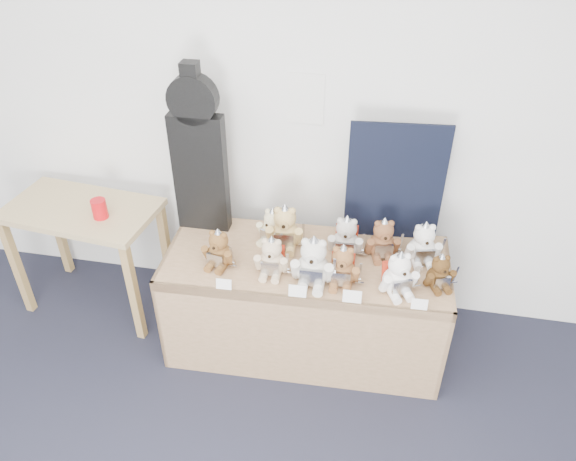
% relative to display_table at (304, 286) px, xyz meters
% --- Properties ---
extents(room_shell, '(6.00, 6.00, 6.00)m').
position_rel_display_table_xyz_m(room_shell, '(-0.10, 0.56, 0.90)').
color(room_shell, white).
rests_on(room_shell, floor).
extents(display_table, '(1.65, 0.74, 0.68)m').
position_rel_display_table_xyz_m(display_table, '(0.00, 0.00, 0.00)').
color(display_table, olive).
rests_on(display_table, floor).
extents(side_table, '(0.98, 0.61, 0.77)m').
position_rel_display_table_xyz_m(side_table, '(-1.44, 0.18, 0.12)').
color(side_table, '#A48858').
rests_on(side_table, floor).
extents(guitar_case, '(0.31, 0.09, 1.03)m').
position_rel_display_table_xyz_m(guitar_case, '(-0.67, 0.28, 0.65)').
color(guitar_case, black).
rests_on(guitar_case, display_table).
extents(navy_board, '(0.55, 0.07, 0.73)m').
position_rel_display_table_xyz_m(navy_board, '(0.45, 0.38, 0.51)').
color(navy_board, black).
rests_on(navy_board, display_table).
extents(red_cup, '(0.09, 0.09, 0.12)m').
position_rel_display_table_xyz_m(red_cup, '(-1.26, 0.11, 0.30)').
color(red_cup, red).
rests_on(red_cup, side_table).
extents(teddy_front_far_left, '(0.21, 0.18, 0.25)m').
position_rel_display_table_xyz_m(teddy_front_far_left, '(-0.47, -0.08, 0.25)').
color(teddy_front_far_left, brown).
rests_on(teddy_front_far_left, display_table).
extents(teddy_front_left, '(0.21, 0.17, 0.26)m').
position_rel_display_table_xyz_m(teddy_front_left, '(-0.17, -0.09, 0.25)').
color(teddy_front_left, '#D0B492').
rests_on(teddy_front_left, display_table).
extents(teddy_front_centre, '(0.26, 0.21, 0.32)m').
position_rel_display_table_xyz_m(teddy_front_centre, '(0.06, -0.13, 0.28)').
color(teddy_front_centre, silver).
rests_on(teddy_front_centre, display_table).
extents(teddy_front_right, '(0.22, 0.18, 0.27)m').
position_rel_display_table_xyz_m(teddy_front_right, '(0.22, -0.10, 0.25)').
color(teddy_front_right, brown).
rests_on(teddy_front_right, display_table).
extents(teddy_front_far_right, '(0.23, 0.22, 0.28)m').
position_rel_display_table_xyz_m(teddy_front_far_right, '(0.51, -0.11, 0.26)').
color(teddy_front_far_right, white).
rests_on(teddy_front_far_right, display_table).
extents(teddy_front_end, '(0.19, 0.18, 0.23)m').
position_rel_display_table_xyz_m(teddy_front_end, '(0.73, -0.03, 0.24)').
color(teddy_front_end, '#4E341A').
rests_on(teddy_front_end, display_table).
extents(teddy_back_left, '(0.20, 0.20, 0.25)m').
position_rel_display_table_xyz_m(teddy_back_left, '(-0.23, 0.19, 0.25)').
color(teddy_back_left, beige).
rests_on(teddy_back_left, display_table).
extents(teddy_back_centre_left, '(0.25, 0.21, 0.30)m').
position_rel_display_table_xyz_m(teddy_back_centre_left, '(-0.15, 0.16, 0.27)').
color(teddy_back_centre_left, tan).
rests_on(teddy_back_centre_left, display_table).
extents(teddy_back_centre_right, '(0.23, 0.19, 0.28)m').
position_rel_display_table_xyz_m(teddy_back_centre_right, '(0.21, 0.15, 0.26)').
color(teddy_back_centre_right, beige).
rests_on(teddy_back_centre_right, display_table).
extents(teddy_back_right, '(0.23, 0.20, 0.27)m').
position_rel_display_table_xyz_m(teddy_back_right, '(0.41, 0.18, 0.25)').
color(teddy_back_right, brown).
rests_on(teddy_back_right, display_table).
extents(teddy_back_end, '(0.23, 0.21, 0.28)m').
position_rel_display_table_xyz_m(teddy_back_end, '(0.64, 0.17, 0.26)').
color(teddy_back_end, white).
rests_on(teddy_back_end, display_table).
extents(entry_card_a, '(0.08, 0.02, 0.06)m').
position_rel_display_table_xyz_m(entry_card_a, '(-0.39, -0.27, 0.18)').
color(entry_card_a, white).
rests_on(entry_card_a, display_table).
extents(entry_card_b, '(0.10, 0.02, 0.07)m').
position_rel_display_table_xyz_m(entry_card_b, '(0.00, -0.26, 0.18)').
color(entry_card_b, white).
rests_on(entry_card_b, display_table).
extents(entry_card_c, '(0.10, 0.02, 0.07)m').
position_rel_display_table_xyz_m(entry_card_c, '(0.29, -0.24, 0.18)').
color(entry_card_c, white).
rests_on(entry_card_c, display_table).
extents(entry_card_d, '(0.08, 0.02, 0.06)m').
position_rel_display_table_xyz_m(entry_card_d, '(0.63, -0.23, 0.18)').
color(entry_card_d, white).
rests_on(entry_card_d, display_table).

